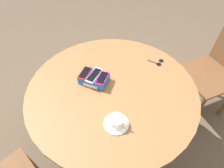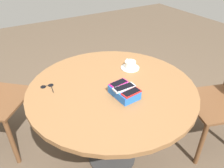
% 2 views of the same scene
% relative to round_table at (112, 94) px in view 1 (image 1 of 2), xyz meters
% --- Properties ---
extents(ground_plane, '(8.00, 8.00, 0.00)m').
position_rel_round_table_xyz_m(ground_plane, '(0.00, 0.00, -0.63)').
color(ground_plane, brown).
extents(round_table, '(1.13, 1.13, 0.72)m').
position_rel_round_table_xyz_m(round_table, '(0.00, 0.00, 0.00)').
color(round_table, '#2D2D2D').
rests_on(round_table, ground_plane).
extents(phone_box, '(0.19, 0.14, 0.05)m').
position_rel_round_table_xyz_m(phone_box, '(-0.13, -0.01, 0.11)').
color(phone_box, blue).
rests_on(phone_box, round_table).
extents(phone_red, '(0.07, 0.13, 0.01)m').
position_rel_round_table_xyz_m(phone_red, '(-0.19, -0.02, 0.15)').
color(phone_red, red).
rests_on(phone_red, phone_box).
extents(phone_white, '(0.06, 0.14, 0.01)m').
position_rel_round_table_xyz_m(phone_white, '(-0.12, -0.01, 0.15)').
color(phone_white, silver).
rests_on(phone_white, phone_box).
extents(phone_magenta, '(0.07, 0.13, 0.01)m').
position_rel_round_table_xyz_m(phone_magenta, '(-0.06, -0.01, 0.15)').
color(phone_magenta, '#D11975').
rests_on(phone_magenta, phone_box).
extents(saucer, '(0.14, 0.14, 0.01)m').
position_rel_round_table_xyz_m(saucer, '(0.15, -0.25, 0.09)').
color(saucer, white).
rests_on(saucer, round_table).
extents(coffee_cup, '(0.11, 0.08, 0.05)m').
position_rel_round_table_xyz_m(coffee_cup, '(0.15, -0.25, 0.12)').
color(coffee_cup, white).
rests_on(coffee_cup, saucer).
extents(sunglasses, '(0.12, 0.09, 0.01)m').
position_rel_round_table_xyz_m(sunglasses, '(0.22, 0.37, 0.09)').
color(sunglasses, black).
rests_on(sunglasses, round_table).
extents(chair_near_window, '(0.63, 0.63, 0.86)m').
position_rel_round_table_xyz_m(chair_near_window, '(0.68, 0.76, -0.16)').
color(chair_near_window, brown).
rests_on(chair_near_window, ground_plane).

